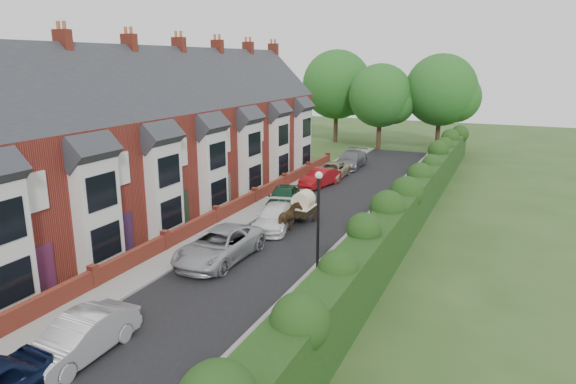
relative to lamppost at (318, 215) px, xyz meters
name	(u,v)px	position (x,y,z in m)	size (l,w,h in m)	color
ground	(199,313)	(-3.40, -4.00, -3.30)	(140.00, 140.00, 0.00)	#2D4C1E
road	(297,229)	(-3.90, 7.00, -3.29)	(6.00, 58.00, 0.02)	black
pavement_hedge_side	(365,238)	(0.20, 7.00, -3.24)	(2.20, 58.00, 0.12)	#989690
pavement_house_side	(239,220)	(-7.75, 7.00, -3.24)	(1.70, 58.00, 0.12)	#989690
kerb_hedge_side	(347,235)	(-0.85, 7.00, -3.23)	(0.18, 58.00, 0.13)	gray
kerb_house_side	(251,222)	(-6.95, 7.00, -3.23)	(0.18, 58.00, 0.13)	gray
hedge	(399,215)	(2.00, 7.00, -1.70)	(2.10, 58.00, 2.85)	black
terrace_row	(138,144)	(-14.27, 5.98, 1.18)	(9.05, 40.50, 11.50)	maroon
garden_wall_row	(216,216)	(-8.75, 6.00, -2.84)	(0.35, 40.35, 1.10)	maroon
lamppost	(318,215)	(0.00, 0.00, 0.00)	(0.32, 0.32, 5.16)	black
tree_far_left	(384,97)	(-6.05, 36.08, 2.41)	(7.14, 6.80, 9.29)	#332316
tree_far_right	(445,92)	(-0.01, 38.08, 3.02)	(7.98, 7.60, 10.31)	#332316
tree_far_back	(340,86)	(-11.99, 39.08, 3.32)	(8.40, 8.00, 10.82)	#332316
car_silver_a	(80,338)	(-5.25, -8.20, -2.57)	(1.53, 4.39, 1.45)	#B8B7BC
car_silver_b	(219,246)	(-5.50, 1.00, -2.52)	(2.58, 5.59, 1.55)	#A0A2A7
car_white	(274,217)	(-5.16, 6.60, -2.62)	(1.90, 4.67, 1.36)	white
car_green	(283,197)	(-6.35, 10.51, -2.51)	(1.85, 4.60, 1.57)	#113920
car_red	(320,178)	(-6.34, 17.40, -2.62)	(1.44, 4.13, 1.36)	maroon
car_beige	(332,171)	(-6.40, 20.38, -2.64)	(2.17, 4.71, 1.31)	tan
car_grey	(351,159)	(-6.28, 25.40, -2.54)	(2.12, 5.22, 1.52)	slate
horse	(289,219)	(-4.04, 6.17, -2.46)	(0.90, 1.98, 1.67)	#47301A
horse_cart	(303,205)	(-4.04, 8.31, -2.16)	(1.25, 2.75, 1.99)	black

